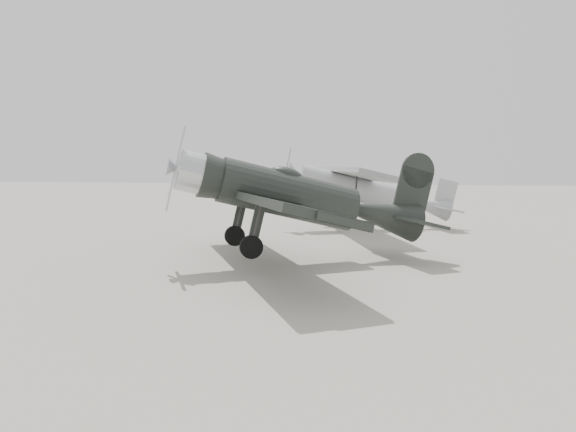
{
  "coord_description": "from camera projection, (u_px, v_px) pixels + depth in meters",
  "views": [
    {
      "loc": [
        3.67,
        -13.82,
        3.04
      ],
      "look_at": [
        -0.19,
        3.03,
        1.5
      ],
      "focal_mm": 35.0,
      "sensor_mm": 36.0,
      "label": 1
    }
  ],
  "objects": [
    {
      "name": "ground",
      "position": [
        269.0,
        284.0,
        14.51
      ],
      "size": [
        160.0,
        160.0,
        0.0
      ],
      "primitive_type": "plane",
      "color": "#9A9689",
      "rests_on": "ground"
    },
    {
      "name": "lowwing_monoplane",
      "position": [
        300.0,
        199.0,
        17.51
      ],
      "size": [
        9.31,
        11.34,
        3.84
      ],
      "rotation": [
        0.0,
        0.24,
        0.5
      ],
      "color": "black",
      "rests_on": "ground"
    },
    {
      "name": "highwing_monoplane",
      "position": [
        363.0,
        185.0,
        26.99
      ],
      "size": [
        8.53,
        11.81,
        3.37
      ],
      "rotation": [
        0.0,
        0.23,
        0.33
      ],
      "color": "#929497",
      "rests_on": "ground"
    }
  ]
}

